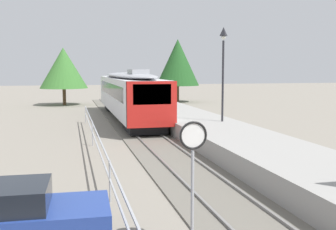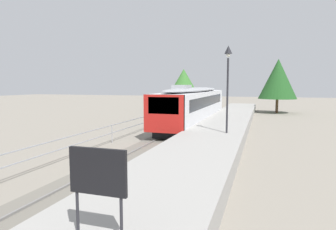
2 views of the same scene
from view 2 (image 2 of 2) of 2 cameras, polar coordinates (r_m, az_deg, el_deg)
The scene contains 8 objects.
ground_plane at distance 20.65m, azimuth -8.81°, elevation -4.97°, with size 160.00×160.00×0.00m, color gray.
track_rails at distance 19.49m, azimuth -0.88°, elevation -5.45°, with size 3.20×60.00×0.14m.
commuter_train at distance 27.84m, azimuth 5.14°, elevation 2.33°, with size 2.82×18.31×3.74m.
station_platform at distance 18.63m, azimuth 8.64°, elevation -4.75°, with size 3.90×60.00×0.90m, color #999691.
platform_lamp_mid_platform at distance 18.27m, azimuth 11.66°, elevation 8.14°, with size 0.34×0.34×5.35m.
platform_notice_board at distance 5.77m, azimuth -13.59°, elevation -11.32°, with size 1.20×0.08×1.80m.
tree_behind_carpark at distance 43.16m, azimuth 3.08°, elevation 6.11°, with size 5.12×5.12×6.22m.
tree_behind_station_far at distance 42.78m, azimuth 20.75°, elevation 6.63°, with size 5.10×5.10×7.41m.
Camera 2 is at (6.20, 3.93, 3.88)m, focal length 31.08 mm.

